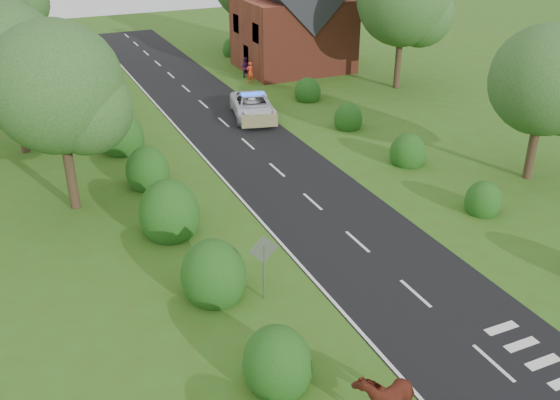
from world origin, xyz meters
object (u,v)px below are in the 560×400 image
road_sign (264,258)px  police_van (253,106)px  cow (385,398)px  pedestrian_red (250,72)px  pedestrian_purple (245,67)px

road_sign → police_van: size_ratio=0.45×
cow → pedestrian_red: pedestrian_red is taller
pedestrian_purple → road_sign: bearing=102.0°
cow → pedestrian_red: bearing=151.8°
road_sign → cow: 6.56m
cow → pedestrian_red: (9.04, 31.99, 0.09)m
road_sign → pedestrian_red: road_sign is taller
police_van → pedestrian_red: 7.88m
police_van → pedestrian_purple: (3.03, 8.92, 0.05)m
road_sign → cow: (0.78, -6.44, -0.95)m
cow → pedestrian_red: size_ratio=1.25×
cow → pedestrian_purple: size_ratio=1.27×
pedestrian_purple → cow: bearing=106.8°
cow → police_van: police_van is taller
road_sign → cow: bearing=-83.1°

